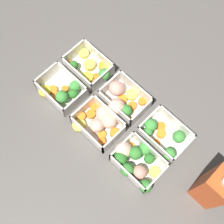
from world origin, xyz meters
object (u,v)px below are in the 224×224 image
(container_near_center, at_px, (122,100))
(container_far_center, at_px, (100,121))
(container_far_left, at_px, (135,161))
(container_far_right, at_px, (63,91))
(container_near_left, at_px, (164,136))
(container_near_right, at_px, (90,68))
(juice_carton, at_px, (214,188))

(container_near_center, distance_m, container_far_center, 0.09)
(container_far_left, height_order, container_far_right, container_far_left)
(container_far_left, bearing_deg, container_near_left, -95.10)
(container_near_center, bearing_deg, container_near_right, -4.25)
(container_near_right, height_order, container_far_left, container_far_left)
(container_near_center, bearing_deg, container_far_right, 35.15)
(container_near_left, distance_m, juice_carton, 0.20)
(container_far_right, height_order, juice_carton, juice_carton)
(container_far_right, bearing_deg, container_far_left, 179.12)
(container_near_center, relative_size, container_far_center, 1.02)
(container_far_center, relative_size, container_far_right, 1.04)
(container_near_right, height_order, juice_carton, juice_carton)
(container_near_center, height_order, container_near_right, same)
(container_far_left, bearing_deg, container_far_center, -5.91)
(container_far_center, xyz_separation_m, container_far_right, (0.15, 0.01, -0.00))
(container_far_left, xyz_separation_m, juice_carton, (-0.19, -0.08, 0.07))
(container_near_left, bearing_deg, container_near_center, 1.41)
(container_far_center, xyz_separation_m, juice_carton, (-0.35, -0.06, 0.07))
(container_near_right, bearing_deg, container_near_center, 175.75)
(container_far_center, bearing_deg, container_far_left, 174.09)
(container_far_center, bearing_deg, container_near_right, -34.61)
(container_near_right, relative_size, container_far_left, 0.98)
(juice_carton, bearing_deg, container_near_left, -11.61)
(container_far_center, distance_m, container_far_right, 0.15)
(container_near_left, distance_m, container_far_left, 0.11)
(container_near_left, distance_m, container_far_right, 0.33)
(container_near_center, bearing_deg, juice_carton, 174.53)
(container_far_left, xyz_separation_m, container_far_center, (0.15, -0.02, -0.00))
(container_far_left, relative_size, juice_carton, 0.79)
(container_near_center, distance_m, container_far_left, 0.19)
(container_near_center, relative_size, container_far_right, 1.06)
(container_far_left, relative_size, container_far_center, 1.12)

